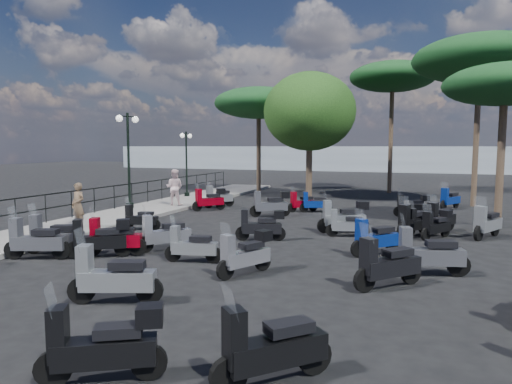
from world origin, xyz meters
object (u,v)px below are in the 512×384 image
(scooter_11, at_px, (302,203))
(scooter_3, at_px, (140,219))
(lamp_post_2, at_px, (186,160))
(scooter_21, at_px, (421,223))
(scooter_2, at_px, (165,235))
(scooter_12, at_px, (103,346))
(scooter_14, at_px, (245,254))
(scooter_30, at_px, (55,237))
(scooter_16, at_px, (344,217))
(scooter_28, at_px, (487,224))
(scooter_5, at_px, (209,200))
(scooter_23, at_px, (412,206))
(scooter_17, at_px, (315,203))
(pine_2, at_px, (259,103))
(scooter_9, at_px, (261,226))
(scooter_29, at_px, (450,199))
(scooter_20, at_px, (375,239))
(scooter_4, at_px, (218,198))
(pine_1, at_px, (480,59))
(scooter_22, at_px, (436,225))
(scooter_6, at_px, (113,278))
(scooter_1, at_px, (36,241))
(pine_0, at_px, (393,77))
(scooter_10, at_px, (271,204))
(scooter_13, at_px, (192,247))
(broadleaf_tree, at_px, (310,112))
(pedestrian_far, at_px, (175,187))
(scooter_31, at_px, (413,222))
(scooter_7, at_px, (113,239))
(scooter_19, at_px, (428,255))
(scooter_27, at_px, (440,219))
(scooter_26, at_px, (387,265))
(scooter_8, at_px, (100,239))
(scooter_18, at_px, (270,349))
(lamp_post_1, at_px, (128,154))
(pine_3, at_px, (505,86))
(woman, at_px, (78,205))
(scooter_15, at_px, (347,225))

(scooter_11, bearing_deg, scooter_3, 104.86)
(lamp_post_2, xyz_separation_m, scooter_21, (12.98, -7.01, -1.86))
(scooter_2, distance_m, scooter_12, 7.57)
(scooter_14, height_order, scooter_30, scooter_30)
(scooter_16, distance_m, scooter_28, 4.68)
(scooter_3, bearing_deg, scooter_5, -11.08)
(scooter_12, relative_size, scooter_23, 1.01)
(scooter_17, distance_m, pine_2, 10.43)
(scooter_9, bearing_deg, scooter_29, -48.91)
(scooter_20, relative_size, scooter_29, 0.89)
(scooter_4, height_order, scooter_5, scooter_4)
(pine_1, bearing_deg, scooter_22, -101.71)
(scooter_5, height_order, scooter_6, scooter_6)
(scooter_1, height_order, scooter_29, scooter_1)
(scooter_9, bearing_deg, pine_0, -27.20)
(scooter_10, bearing_deg, scooter_11, -55.69)
(scooter_13, distance_m, broadleaf_tree, 16.29)
(pedestrian_far, bearing_deg, scooter_31, 154.65)
(scooter_7, distance_m, pine_2, 18.29)
(scooter_14, distance_m, scooter_19, 4.33)
(pedestrian_far, xyz_separation_m, pine_2, (1.46, 8.17, 4.75))
(lamp_post_2, distance_m, scooter_5, 5.55)
(scooter_19, height_order, scooter_27, scooter_19)
(scooter_2, distance_m, scooter_26, 6.58)
(scooter_17, bearing_deg, scooter_8, 141.61)
(scooter_8, xyz_separation_m, scooter_14, (4.40, -0.20, -0.02))
(scooter_2, distance_m, scooter_5, 8.43)
(pine_1, bearing_deg, scooter_11, -147.46)
(scooter_10, height_order, pine_2, pine_2)
(scooter_17, bearing_deg, scooter_19, -171.79)
(scooter_21, relative_size, scooter_22, 0.93)
(scooter_8, relative_size, scooter_18, 1.10)
(scooter_7, bearing_deg, lamp_post_1, 9.55)
(scooter_8, distance_m, pine_3, 14.94)
(scooter_17, xyz_separation_m, scooter_22, (5.16, -4.58, 0.04))
(scooter_17, distance_m, scooter_20, 8.39)
(scooter_1, bearing_deg, scooter_5, -21.20)
(scooter_16, relative_size, scooter_28, 1.07)
(woman, distance_m, scooter_15, 9.57)
(scooter_6, distance_m, broadleaf_tree, 19.52)
(scooter_6, bearing_deg, scooter_10, -17.19)
(scooter_1, height_order, scooter_22, scooter_1)
(scooter_31, distance_m, broadleaf_tree, 12.36)
(lamp_post_2, height_order, pine_1, pine_1)
(scooter_5, relative_size, pine_2, 0.21)
(broadleaf_tree, bearing_deg, pine_1, -3.78)
(woman, distance_m, scooter_3, 2.24)
(woman, bearing_deg, scooter_10, 58.12)
(woman, xyz_separation_m, pine_2, (1.57, 14.75, 4.83))
(pedestrian_far, bearing_deg, scooter_17, 179.40)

